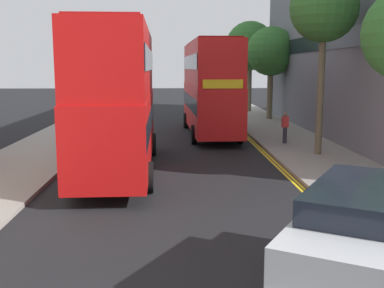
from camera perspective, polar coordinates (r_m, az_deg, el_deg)
name	(u,v)px	position (r m, az deg, el deg)	size (l,w,h in m)	color
sidewalk_right	(330,164)	(20.53, 16.42, -2.39)	(4.00, 80.00, 0.14)	gray
sidewalk_left	(17,167)	(20.49, -20.58, -2.63)	(4.00, 80.00, 0.14)	gray
kerb_line_outer	(292,177)	(18.07, 12.09, -4.00)	(0.10, 56.00, 0.01)	yellow
kerb_line_inner	(288,177)	(18.03, 11.60, -4.01)	(0.10, 56.00, 0.01)	yellow
double_decker_bus_away	(118,95)	(18.58, -8.99, 5.90)	(2.98, 10.86, 5.64)	#B20F0F
double_decker_bus_oncoming	(210,85)	(28.48, 2.22, 7.16)	(3.09, 10.89, 5.64)	red
taxi_minivan	(362,248)	(8.65, 19.95, -11.83)	(4.04, 5.09, 2.12)	silver
pedestrian_far	(285,127)	(25.12, 11.27, 2.02)	(0.34, 0.22, 1.62)	#2D2D38
street_tree_near	(271,52)	(36.82, 9.59, 11.00)	(3.72, 3.72, 7.02)	#6B6047
street_tree_mid	(324,9)	(22.28, 15.80, 15.53)	(3.05, 3.05, 8.09)	#6B6047
street_tree_distant	(250,46)	(42.99, 7.09, 11.73)	(4.36, 4.36, 8.02)	#6B6047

